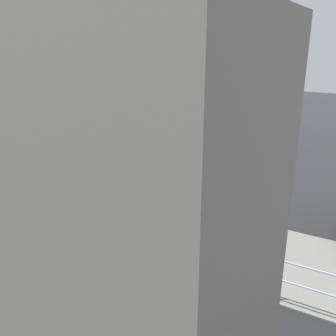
{
  "coord_description": "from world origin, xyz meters",
  "views": [
    {
      "loc": [
        -3.78,
        12.17,
        4.89
      ],
      "look_at": [
        2.23,
        1.85,
        0.9
      ],
      "focal_mm": 40.0,
      "sensor_mm": 36.0,
      "label": 1
    }
  ],
  "objects_px": {
    "moving_hatchback": "(211,157)",
    "pedestrian": "(103,170)",
    "sign_post": "(109,160)",
    "fire_hydrant": "(127,188)"
  },
  "relations": [
    {
      "from": "moving_hatchback",
      "to": "fire_hydrant",
      "type": "relative_size",
      "value": 5.28
    },
    {
      "from": "moving_hatchback",
      "to": "sign_post",
      "type": "xyz_separation_m",
      "value": [
        1.74,
        3.53,
        0.55
      ]
    },
    {
      "from": "pedestrian",
      "to": "sign_post",
      "type": "height_order",
      "value": "sign_post"
    },
    {
      "from": "moving_hatchback",
      "to": "sign_post",
      "type": "distance_m",
      "value": 3.97
    },
    {
      "from": "moving_hatchback",
      "to": "sign_post",
      "type": "relative_size",
      "value": 1.77
    },
    {
      "from": "moving_hatchback",
      "to": "pedestrian",
      "type": "bearing_deg",
      "value": 48.52
    },
    {
      "from": "pedestrian",
      "to": "sign_post",
      "type": "xyz_separation_m",
      "value": [
        -0.81,
        0.63,
        0.62
      ]
    },
    {
      "from": "moving_hatchback",
      "to": "fire_hydrant",
      "type": "bearing_deg",
      "value": 56.52
    },
    {
      "from": "fire_hydrant",
      "to": "moving_hatchback",
      "type": "bearing_deg",
      "value": -123.48
    },
    {
      "from": "pedestrian",
      "to": "sign_post",
      "type": "relative_size",
      "value": 0.68
    }
  ]
}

